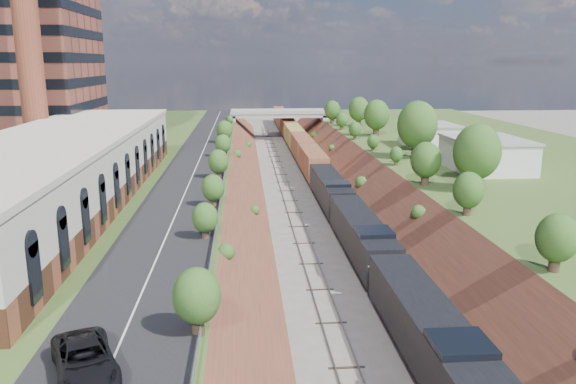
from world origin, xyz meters
name	(u,v)px	position (x,y,z in m)	size (l,w,h in m)	color
platform_left	(74,183)	(-33.00, 60.00, 2.50)	(44.00, 180.00, 5.00)	#446027
platform_right	(522,175)	(33.00, 60.00, 2.50)	(44.00, 180.00, 5.00)	#446027
embankment_left	(230,197)	(-11.00, 60.00, 0.00)	(7.07, 180.00, 7.07)	brown
embankment_right	(379,194)	(11.00, 60.00, 0.00)	(7.07, 180.00, 7.07)	brown
rail_left_track	(288,195)	(-2.60, 60.00, 0.09)	(1.58, 180.00, 0.18)	gray
rail_right_track	(323,194)	(2.60, 60.00, 0.09)	(1.58, 180.00, 0.18)	gray
road	(198,163)	(-15.50, 60.00, 5.05)	(8.00, 180.00, 0.10)	black
guardrail	(227,160)	(-11.40, 59.80, 5.55)	(0.10, 171.00, 0.70)	#99999E
commercial_building	(57,169)	(-28.00, 38.00, 8.51)	(14.30, 62.30, 7.00)	brown
smokestack	(25,15)	(-36.00, 56.00, 25.00)	(3.20, 3.20, 40.00)	brown
overpass	(278,120)	(0.00, 122.00, 4.92)	(24.50, 8.30, 7.40)	gray
white_building_near	(486,155)	(23.50, 52.00, 7.00)	(9.00, 12.00, 4.00)	silver
white_building_far	(429,136)	(23.00, 74.00, 6.80)	(8.00, 10.00, 3.60)	silver
tree_right_large	(477,152)	(17.00, 40.00, 9.38)	(5.25, 5.25, 7.61)	#473323
tree_left_crest	(207,231)	(-11.80, 20.00, 7.04)	(2.45, 2.45, 3.55)	#473323
freight_train	(303,148)	(2.60, 87.78, 2.74)	(3.26, 165.42, 4.81)	black
suv	(85,360)	(-16.43, 4.05, 5.88)	(2.59, 5.62, 1.56)	black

